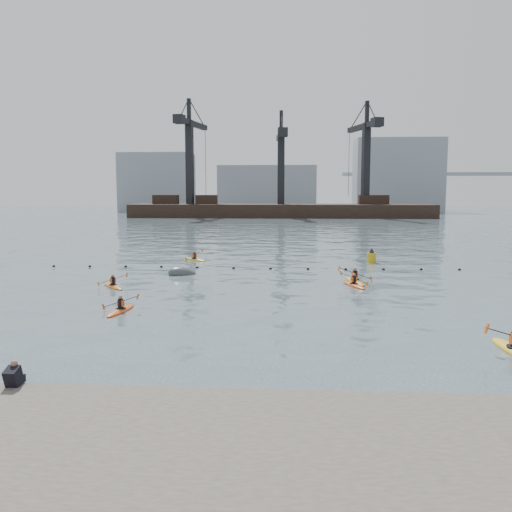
% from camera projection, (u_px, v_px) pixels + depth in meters
% --- Properties ---
extents(ground, '(400.00, 400.00, 0.00)m').
position_uv_depth(ground, '(223.00, 349.00, 21.46)').
color(ground, '#374850').
rests_on(ground, ground).
extents(quay, '(18.00, 7.12, 1.77)m').
position_uv_depth(quay, '(174.00, 462.00, 12.55)').
color(quay, '#4C443D').
rests_on(quay, ground).
extents(float_line, '(33.24, 0.73, 0.24)m').
position_uv_depth(float_line, '(252.00, 268.00, 43.81)').
color(float_line, black).
rests_on(float_line, ground).
extents(barge_pier, '(72.00, 19.30, 29.50)m').
position_uv_depth(barge_pier, '(280.00, 209.00, 130.22)').
color(barge_pier, black).
rests_on(barge_pier, ground).
extents(skyline, '(141.00, 28.00, 22.00)m').
position_uv_depth(skyline, '(291.00, 181.00, 169.08)').
color(skyline, gray).
rests_on(skyline, ground).
extents(kayaker_0, '(2.08, 3.08, 1.11)m').
position_uv_depth(kayaker_0, '(121.00, 310.00, 28.17)').
color(kayaker_0, '#E14E15').
rests_on(kayaker_0, ground).
extents(kayaker_2, '(2.33, 2.75, 1.00)m').
position_uv_depth(kayaker_2, '(113.00, 286.00, 35.35)').
color(kayaker_2, '#CD6913').
rests_on(kayaker_2, ground).
extents(kayaker_3, '(2.46, 3.66, 1.32)m').
position_uv_depth(kayaker_3, '(355.00, 281.00, 37.25)').
color(kayaker_3, gold).
rests_on(kayaker_3, ground).
extents(kayaker_4, '(2.02, 3.05, 1.17)m').
position_uv_depth(kayaker_4, '(354.00, 285.00, 35.76)').
color(kayaker_4, '#CE4813').
rests_on(kayaker_4, ground).
extents(kayaker_5, '(2.66, 2.43, 1.10)m').
position_uv_depth(kayaker_5, '(194.00, 259.00, 49.06)').
color(kayaker_5, gold).
rests_on(kayaker_5, ground).
extents(mooring_buoy, '(2.80, 2.37, 1.58)m').
position_uv_depth(mooring_buoy, '(183.00, 274.00, 40.72)').
color(mooring_buoy, '#424448').
rests_on(mooring_buoy, ground).
extents(nav_buoy, '(0.79, 0.79, 1.44)m').
position_uv_depth(nav_buoy, '(371.00, 257.00, 47.55)').
color(nav_buoy, gold).
rests_on(nav_buoy, ground).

